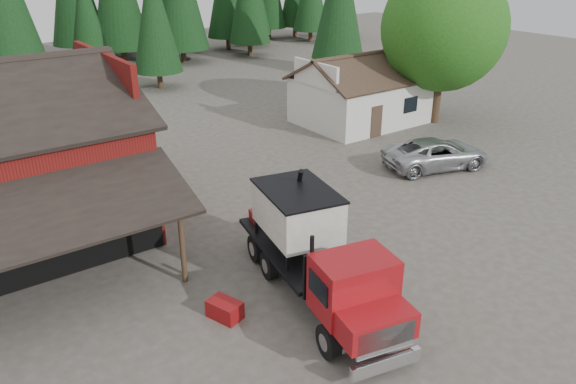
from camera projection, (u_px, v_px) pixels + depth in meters
ground at (341, 258)px, 21.73m from camera, size 120.00×120.00×0.00m
farmhouse at (362, 98)px, 37.63m from camera, size 8.60×6.42×4.65m
deciduous_tree at (444, 33)px, 35.82m from camera, size 8.00×8.00×10.20m
conifer_backdrop at (48, 72)px, 52.77m from camera, size 76.00×16.00×16.00m
near_pine_b at (154, 15)px, 44.72m from camera, size 3.96×3.96×10.40m
feed_truck at (316, 249)px, 18.67m from camera, size 4.13×9.08×3.97m
silver_car at (436, 154)px, 30.19m from camera, size 6.29×4.26×1.60m
equip_box at (225, 309)px, 18.21m from camera, size 1.01×1.27×0.60m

